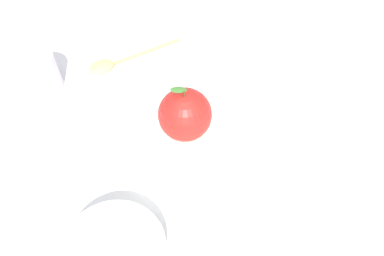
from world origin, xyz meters
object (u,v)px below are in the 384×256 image
Objects in this scene: side_bowl at (114,254)px; knife at (161,68)px; cup at (37,72)px; spoon at (113,63)px; dinner_plate at (192,132)px; apple at (184,116)px.

knife is at bearing -61.42° from side_bowl.
side_bowl is 0.34m from cup.
spoon is (0.25, -0.27, -0.02)m from side_bowl.
side_bowl reaches higher than dinner_plate.
cup is at bearing 47.82° from knife.
cup reaches higher than knife.
cup is 0.35× the size of knife.
dinner_plate is at bearing 167.16° from spoon.
apple is 0.21m from side_bowl.
dinner_plate is 0.22m from spoon.
knife is (0.17, -0.31, -0.02)m from side_bowl.
knife is at bearing -152.20° from spoon.
apple is 0.52× the size of spoon.
dinner_plate is at bearing -166.63° from cup.
side_bowl is (-0.04, 0.21, -0.03)m from apple.
knife is at bearing -132.18° from cup.
apple is (0.01, 0.01, 0.05)m from dinner_plate.
dinner_plate is 1.37× the size of spoon.
knife is at bearing -34.23° from dinner_plate.
dinner_plate reaches higher than knife.
dinner_plate is 1.22× the size of knife.
knife is at bearing -38.89° from apple.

